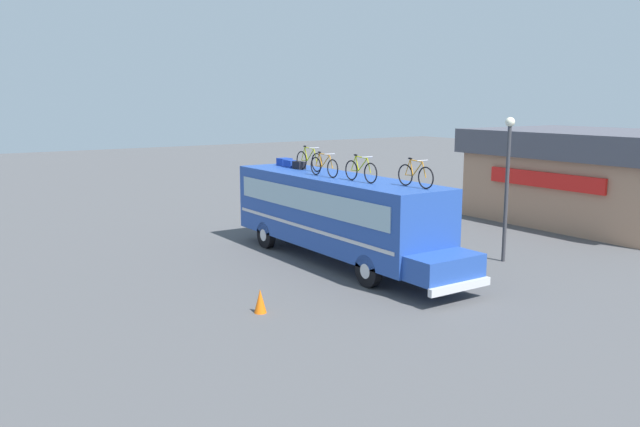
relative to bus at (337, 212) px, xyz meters
name	(u,v)px	position (x,y,z in m)	size (l,w,h in m)	color
ground_plane	(334,260)	(-0.18, 0.00, -1.84)	(120.00, 120.00, 0.00)	#4C4C4F
bus	(337,212)	(0.00, 0.00, 0.00)	(11.63, 2.61, 3.17)	#23479E
luggage_bag_1	(284,162)	(-4.39, 0.36, 1.50)	(0.53, 0.49, 0.32)	#193899
luggage_bag_2	(290,164)	(-3.62, 0.18, 1.49)	(0.59, 0.32, 0.30)	#193899
luggage_bag_3	(299,165)	(-2.90, 0.16, 1.49)	(0.54, 0.32, 0.30)	black
rooftop_bicycle_1	(309,160)	(-2.19, 0.18, 1.74)	(1.83, 0.44, 0.96)	black
rooftop_bicycle_2	(324,166)	(-0.23, -0.44, 1.71)	(1.76, 0.44, 0.89)	black
rooftop_bicycle_3	(361,171)	(1.75, -0.28, 1.72)	(1.76, 0.44, 0.92)	black
rooftop_bicycle_4	(415,175)	(3.83, 0.31, 1.72)	(1.66, 0.44, 0.93)	black
roadside_building	(594,176)	(0.66, 14.76, 0.46)	(10.91, 7.92, 4.46)	tan
traffic_cone	(260,301)	(3.65, -5.23, -1.49)	(0.35, 0.35, 0.68)	orange
street_lamp	(507,174)	(3.48, 5.11, 1.44)	(0.34, 0.34, 5.31)	#38383D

